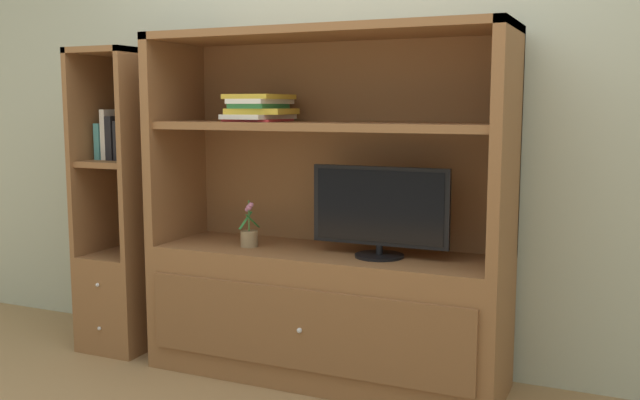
% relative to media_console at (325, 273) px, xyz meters
% --- Properties ---
extents(painted_rear_wall, '(6.00, 0.10, 2.80)m').
position_rel_media_console_xyz_m(painted_rear_wall, '(0.00, 0.34, 0.89)').
color(painted_rear_wall, '#ADB29E').
rests_on(painted_rear_wall, ground_plane).
extents(media_console, '(1.71, 0.54, 1.65)m').
position_rel_media_console_xyz_m(media_console, '(0.00, 0.00, 0.00)').
color(media_console, brown).
rests_on(media_console, ground_plane).
extents(tv_monitor, '(0.64, 0.22, 0.41)m').
position_rel_media_console_xyz_m(tv_monitor, '(0.28, -0.03, 0.33)').
color(tv_monitor, black).
rests_on(tv_monitor, media_console).
extents(potted_plant, '(0.08, 0.12, 0.23)m').
position_rel_media_console_xyz_m(potted_plant, '(-0.38, -0.06, 0.17)').
color(potted_plant, '#8C7251').
rests_on(potted_plant, media_console).
extents(magazine_stack, '(0.30, 0.35, 0.13)m').
position_rel_media_console_xyz_m(magazine_stack, '(-0.34, -0.01, 0.78)').
color(magazine_stack, red).
rests_on(magazine_stack, media_console).
extents(bookshelf_tall, '(0.36, 0.49, 1.60)m').
position_rel_media_console_xyz_m(bookshelf_tall, '(-1.17, 0.00, 0.04)').
color(bookshelf_tall, brown).
rests_on(bookshelf_tall, ground_plane).
extents(upright_book_row, '(0.21, 0.17, 0.27)m').
position_rel_media_console_xyz_m(upright_book_row, '(-1.20, -0.01, 0.62)').
color(upright_book_row, teal).
rests_on(upright_book_row, bookshelf_tall).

